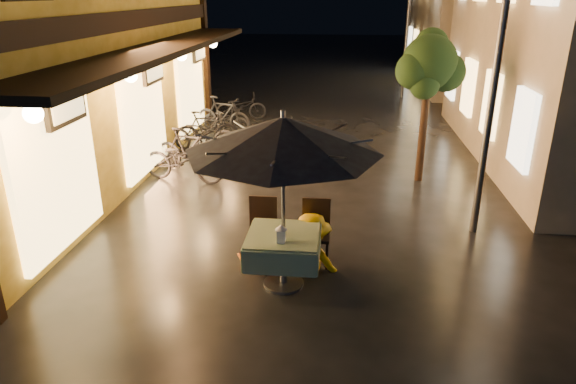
# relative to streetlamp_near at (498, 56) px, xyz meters

# --- Properties ---
(ground) EXTENTS (90.00, 90.00, 0.00)m
(ground) POSITION_rel_streetlamp_near_xyz_m (-3.00, -2.00, -2.92)
(ground) COLOR black
(ground) RESTS_ON ground
(street_tree) EXTENTS (1.43, 1.20, 3.15)m
(street_tree) POSITION_rel_streetlamp_near_xyz_m (-0.59, 2.51, -0.50)
(street_tree) COLOR black
(street_tree) RESTS_ON ground
(streetlamp_near) EXTENTS (0.36, 0.36, 4.23)m
(streetlamp_near) POSITION_rel_streetlamp_near_xyz_m (0.00, 0.00, 0.00)
(streetlamp_near) COLOR #59595E
(streetlamp_near) RESTS_ON ground
(streetlamp_far) EXTENTS (0.36, 0.36, 4.23)m
(streetlamp_far) POSITION_rel_streetlamp_near_xyz_m (0.00, 12.00, 0.00)
(streetlamp_far) COLOR #59595E
(streetlamp_far) RESTS_ON ground
(cafe_table) EXTENTS (0.99, 0.99, 0.78)m
(cafe_table) POSITION_rel_streetlamp_near_xyz_m (-3.03, -2.04, -2.33)
(cafe_table) COLOR #59595E
(cafe_table) RESTS_ON ground
(patio_umbrella) EXTENTS (2.54, 2.54, 2.46)m
(patio_umbrella) POSITION_rel_streetlamp_near_xyz_m (-3.03, -2.04, -0.77)
(patio_umbrella) COLOR #59595E
(patio_umbrella) RESTS_ON ground
(cafe_chair_left) EXTENTS (0.42, 0.42, 0.97)m
(cafe_chair_left) POSITION_rel_streetlamp_near_xyz_m (-3.43, -1.31, -2.38)
(cafe_chair_left) COLOR black
(cafe_chair_left) RESTS_ON ground
(cafe_chair_right) EXTENTS (0.42, 0.42, 0.97)m
(cafe_chair_right) POSITION_rel_streetlamp_near_xyz_m (-2.63, -1.31, -2.38)
(cafe_chair_right) COLOR black
(cafe_chair_right) RESTS_ON ground
(table_lantern) EXTENTS (0.16, 0.16, 0.25)m
(table_lantern) POSITION_rel_streetlamp_near_xyz_m (-3.03, -2.29, -2.00)
(table_lantern) COLOR white
(table_lantern) RESTS_ON cafe_table
(person_orange) EXTENTS (0.70, 0.55, 1.41)m
(person_orange) POSITION_rel_streetlamp_near_xyz_m (-3.47, -1.46, -2.21)
(person_orange) COLOR orange
(person_orange) RESTS_ON ground
(person_yellow) EXTENTS (1.14, 0.78, 1.62)m
(person_yellow) POSITION_rel_streetlamp_near_xyz_m (-2.69, -1.49, -2.11)
(person_yellow) COLOR #FAB800
(person_yellow) RESTS_ON ground
(bicycle_0) EXTENTS (1.92, 0.99, 0.96)m
(bicycle_0) POSITION_rel_streetlamp_near_xyz_m (-5.62, 1.89, -2.44)
(bicycle_0) COLOR black
(bicycle_0) RESTS_ON ground
(bicycle_1) EXTENTS (1.68, 0.81, 0.97)m
(bicycle_1) POSITION_rel_streetlamp_near_xyz_m (-5.74, 2.62, -2.43)
(bicycle_1) COLOR black
(bicycle_1) RESTS_ON ground
(bicycle_2) EXTENTS (1.91, 0.76, 0.98)m
(bicycle_2) POSITION_rel_streetlamp_near_xyz_m (-5.77, 3.97, -2.43)
(bicycle_2) COLOR black
(bicycle_2) RESTS_ON ground
(bicycle_3) EXTENTS (1.73, 1.02, 1.00)m
(bicycle_3) POSITION_rel_streetlamp_near_xyz_m (-5.75, 4.35, -2.42)
(bicycle_3) COLOR black
(bicycle_3) RESTS_ON ground
(bicycle_4) EXTENTS (1.65, 1.07, 0.82)m
(bicycle_4) POSITION_rel_streetlamp_near_xyz_m (-5.58, 5.92, -2.51)
(bicycle_4) COLOR black
(bicycle_4) RESTS_ON ground
(bicycle_5) EXTENTS (1.84, 1.06, 1.07)m
(bicycle_5) POSITION_rel_streetlamp_near_xyz_m (-5.66, 5.88, -2.38)
(bicycle_5) COLOR black
(bicycle_5) RESTS_ON ground
(bicycle_6) EXTENTS (1.66, 0.87, 0.83)m
(bicycle_6) POSITION_rel_streetlamp_near_xyz_m (-5.48, 7.65, -2.50)
(bicycle_6) COLOR black
(bicycle_6) RESTS_ON ground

